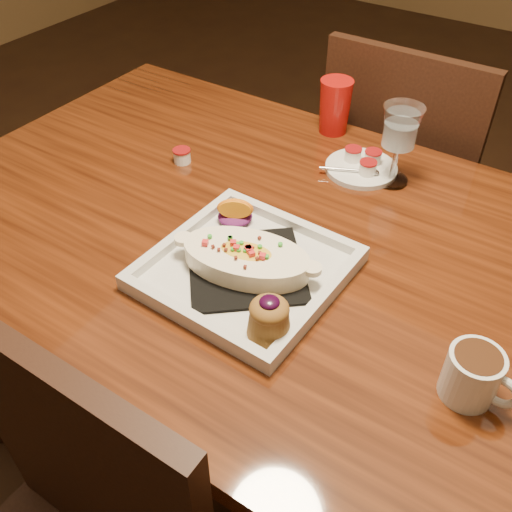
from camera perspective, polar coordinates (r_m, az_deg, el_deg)
The scene contains 9 objects.
floor at distance 1.63m, azimuth 2.28°, elevation -19.02°, with size 7.00×7.00×0.00m, color black.
table at distance 1.11m, azimuth 3.17°, elevation -2.25°, with size 1.50×0.90×0.75m.
chair_far at distance 1.66m, azimuth 14.38°, elevation 6.78°, with size 0.42×0.42×0.93m.
plate at distance 0.95m, azimuth -0.81°, elevation -1.17°, with size 0.32×0.32×0.08m.
coffee_mug at distance 0.84m, azimuth 20.96°, elevation -11.01°, with size 0.11×0.08×0.08m.
goblet at distance 1.17m, azimuth 14.22°, elevation 11.98°, with size 0.08×0.08×0.17m.
saucer at distance 1.24m, azimuth 10.47°, elevation 8.86°, with size 0.15×0.15×0.10m.
creamer_loose at distance 1.26m, azimuth -7.41°, elevation 9.92°, with size 0.04×0.04×0.03m.
red_tumbler at distance 1.36m, azimuth 7.89°, elevation 14.59°, with size 0.08×0.08×0.13m, color #B6110D.
Camera 1 is at (0.39, -0.70, 1.42)m, focal length 40.00 mm.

